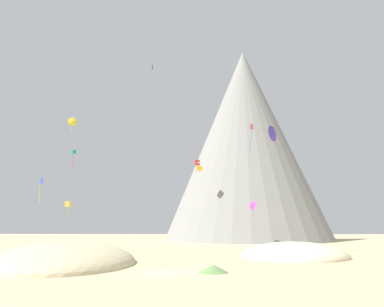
{
  "coord_description": "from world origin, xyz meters",
  "views": [
    {
      "loc": [
        4.18,
        -32.06,
        3.56
      ],
      "look_at": [
        0.44,
        42.78,
        18.42
      ],
      "focal_mm": 35.27,
      "sensor_mm": 36.0,
      "label": 1
    }
  ],
  "objects_px": {
    "rock_massif": "(243,149)",
    "kite_orange_mid": "(200,169)",
    "kite_blue_low": "(41,185)",
    "bush_near_left": "(118,264)",
    "kite_magenta_low": "(252,206)",
    "kite_red_mid": "(197,163)",
    "kite_rainbow_mid": "(251,131)",
    "kite_yellow_mid": "(73,122)",
    "kite_teal_mid": "(74,152)",
    "kite_indigo_mid": "(273,133)",
    "bush_far_left": "(213,269)",
    "kite_gold_low": "(68,204)",
    "kite_black_high": "(152,67)"
  },
  "relations": [
    {
      "from": "kite_orange_mid",
      "to": "kite_rainbow_mid",
      "type": "distance_m",
      "value": 12.31
    },
    {
      "from": "kite_red_mid",
      "to": "kite_orange_mid",
      "type": "xyz_separation_m",
      "value": [
        1.22,
        -19.51,
        -4.51
      ]
    },
    {
      "from": "bush_far_left",
      "to": "kite_gold_low",
      "type": "height_order",
      "value": "kite_gold_low"
    },
    {
      "from": "kite_rainbow_mid",
      "to": "kite_blue_low",
      "type": "bearing_deg",
      "value": -152.57
    },
    {
      "from": "kite_yellow_mid",
      "to": "kite_magenta_low",
      "type": "relative_size",
      "value": 0.87
    },
    {
      "from": "bush_far_left",
      "to": "kite_black_high",
      "type": "distance_m",
      "value": 53.93
    },
    {
      "from": "rock_massif",
      "to": "kite_blue_low",
      "type": "relative_size",
      "value": 12.94
    },
    {
      "from": "bush_near_left",
      "to": "kite_orange_mid",
      "type": "bearing_deg",
      "value": 79.17
    },
    {
      "from": "kite_teal_mid",
      "to": "kite_yellow_mid",
      "type": "bearing_deg",
      "value": 151.79
    },
    {
      "from": "kite_magenta_low",
      "to": "kite_rainbow_mid",
      "type": "xyz_separation_m",
      "value": [
        -1.2,
        -13.51,
        13.43
      ]
    },
    {
      "from": "kite_magenta_low",
      "to": "kite_indigo_mid",
      "type": "distance_m",
      "value": 30.13
    },
    {
      "from": "kite_teal_mid",
      "to": "kite_magenta_low",
      "type": "height_order",
      "value": "kite_teal_mid"
    },
    {
      "from": "kite_gold_low",
      "to": "kite_indigo_mid",
      "type": "relative_size",
      "value": 1.34
    },
    {
      "from": "kite_orange_mid",
      "to": "bush_far_left",
      "type": "bearing_deg",
      "value": 91.25
    },
    {
      "from": "bush_near_left",
      "to": "kite_indigo_mid",
      "type": "bearing_deg",
      "value": 46.08
    },
    {
      "from": "bush_far_left",
      "to": "kite_rainbow_mid",
      "type": "distance_m",
      "value": 45.09
    },
    {
      "from": "kite_rainbow_mid",
      "to": "kite_indigo_mid",
      "type": "xyz_separation_m",
      "value": [
        1.54,
        -15.2,
        -4.31
      ]
    },
    {
      "from": "bush_far_left",
      "to": "kite_gold_low",
      "type": "relative_size",
      "value": 0.78
    },
    {
      "from": "bush_near_left",
      "to": "kite_yellow_mid",
      "type": "distance_m",
      "value": 43.33
    },
    {
      "from": "kite_gold_low",
      "to": "kite_yellow_mid",
      "type": "xyz_separation_m",
      "value": [
        5.66,
        -15.42,
        14.81
      ]
    },
    {
      "from": "kite_teal_mid",
      "to": "kite_magenta_low",
      "type": "relative_size",
      "value": 0.97
    },
    {
      "from": "bush_near_left",
      "to": "kite_orange_mid",
      "type": "distance_m",
      "value": 38.5
    },
    {
      "from": "kite_red_mid",
      "to": "kite_magenta_low",
      "type": "bearing_deg",
      "value": 136.84
    },
    {
      "from": "bush_far_left",
      "to": "kite_gold_low",
      "type": "xyz_separation_m",
      "value": [
        -32.2,
        51.98,
        8.51
      ]
    },
    {
      "from": "kite_indigo_mid",
      "to": "kite_rainbow_mid",
      "type": "bearing_deg",
      "value": 43.21
    },
    {
      "from": "kite_yellow_mid",
      "to": "kite_blue_low",
      "type": "bearing_deg",
      "value": -127.69
    },
    {
      "from": "kite_yellow_mid",
      "to": "kite_rainbow_mid",
      "type": "height_order",
      "value": "kite_yellow_mid"
    },
    {
      "from": "kite_rainbow_mid",
      "to": "bush_far_left",
      "type": "bearing_deg",
      "value": -88.39
    },
    {
      "from": "kite_red_mid",
      "to": "kite_yellow_mid",
      "type": "bearing_deg",
      "value": 29.91
    },
    {
      "from": "bush_far_left",
      "to": "kite_teal_mid",
      "type": "distance_m",
      "value": 53.97
    },
    {
      "from": "bush_far_left",
      "to": "kite_magenta_low",
      "type": "relative_size",
      "value": 0.7
    },
    {
      "from": "kite_orange_mid",
      "to": "kite_black_high",
      "type": "height_order",
      "value": "kite_black_high"
    },
    {
      "from": "bush_far_left",
      "to": "rock_massif",
      "type": "height_order",
      "value": "rock_massif"
    },
    {
      "from": "rock_massif",
      "to": "kite_black_high",
      "type": "distance_m",
      "value": 45.56
    },
    {
      "from": "rock_massif",
      "to": "kite_orange_mid",
      "type": "relative_size",
      "value": 47.63
    },
    {
      "from": "bush_far_left",
      "to": "kite_blue_low",
      "type": "bearing_deg",
      "value": 134.04
    },
    {
      "from": "bush_far_left",
      "to": "rock_massif",
      "type": "xyz_separation_m",
      "value": [
        9.5,
        78.38,
        26.44
      ]
    },
    {
      "from": "kite_indigo_mid",
      "to": "kite_black_high",
      "type": "bearing_deg",
      "value": 91.22
    },
    {
      "from": "bush_far_left",
      "to": "kite_blue_low",
      "type": "distance_m",
      "value": 42.26
    },
    {
      "from": "bush_far_left",
      "to": "rock_massif",
      "type": "bearing_deg",
      "value": 83.09
    },
    {
      "from": "kite_black_high",
      "to": "kite_orange_mid",
      "type": "bearing_deg",
      "value": 136.8
    },
    {
      "from": "bush_near_left",
      "to": "kite_magenta_low",
      "type": "bearing_deg",
      "value": 69.4
    },
    {
      "from": "kite_teal_mid",
      "to": "kite_black_high",
      "type": "bearing_deg",
      "value": -144.33
    },
    {
      "from": "kite_gold_low",
      "to": "kite_orange_mid",
      "type": "bearing_deg",
      "value": -98.17
    },
    {
      "from": "bush_near_left",
      "to": "kite_gold_low",
      "type": "distance_m",
      "value": 53.44
    },
    {
      "from": "kite_teal_mid",
      "to": "kite_black_high",
      "type": "relative_size",
      "value": 3.77
    },
    {
      "from": "kite_magenta_low",
      "to": "kite_red_mid",
      "type": "bearing_deg",
      "value": -155.01
    },
    {
      "from": "kite_teal_mid",
      "to": "rock_massif",
      "type": "bearing_deg",
      "value": -89.38
    },
    {
      "from": "bush_far_left",
      "to": "kite_orange_mid",
      "type": "distance_m",
      "value": 42.27
    },
    {
      "from": "kite_rainbow_mid",
      "to": "kite_black_high",
      "type": "distance_m",
      "value": 23.88
    }
  ]
}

